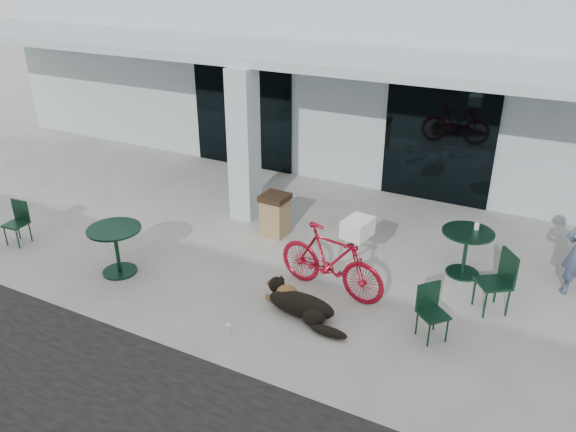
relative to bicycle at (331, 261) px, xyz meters
The scene contains 17 objects.
ground 1.46m from the bicycle, 162.65° to the right, with size 80.00×80.00×0.00m, color #B8B6AD.
building 8.37m from the bicycle, 98.98° to the left, with size 22.00×7.00×4.50m, color silver.
storefront_glass_left 6.45m from the bicycle, 134.37° to the left, with size 2.80×0.06×2.70m, color black.
storefront_glass_right 4.67m from the bicycle, 83.53° to the left, with size 2.40×0.06×2.70m, color black.
column 3.51m from the bicycle, 145.65° to the left, with size 0.50×0.50×3.12m, color silver.
overhang 4.33m from the bicycle, 111.81° to the left, with size 22.00×2.80×0.18m, color silver.
bicycle is the anchor object (origin of this frame).
laundry_basket 0.85m from the bicycle, ahead, with size 0.48×0.36×0.29m, color white.
dog 0.91m from the bicycle, 98.64° to the right, with size 1.27×0.42×0.42m, color black, non-canonical shape.
cup_near_dog 1.98m from the bicycle, 118.69° to the right, with size 0.08×0.08×0.10m, color white.
cafe_table_near 3.71m from the bicycle, 162.13° to the right, with size 0.92×0.92×0.86m, color #113021, non-canonical shape.
cafe_chair_near 6.13m from the bicycle, 168.64° to the right, with size 0.38×0.42×0.84m, color #113021, non-canonical shape.
cafe_table_far 2.43m from the bicycle, 41.24° to the left, with size 0.88×0.88×0.82m, color #113021, non-canonical shape.
cafe_chair_far_a 1.86m from the bicycle, 14.27° to the right, with size 0.38×0.41×0.84m, color #113021, non-canonical shape.
cafe_chair_far_b 2.52m from the bicycle, 15.27° to the left, with size 0.46×0.50×1.01m, color #113021, non-canonical shape.
cup_on_table 2.62m from the bicycle, 42.21° to the left, with size 0.08×0.08×0.11m, color white.
trash_receptacle 2.29m from the bicycle, 142.13° to the left, with size 0.51×0.51×0.86m, color #92784B, non-canonical shape.
Camera 1 is at (4.32, -6.92, 5.08)m, focal length 35.00 mm.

